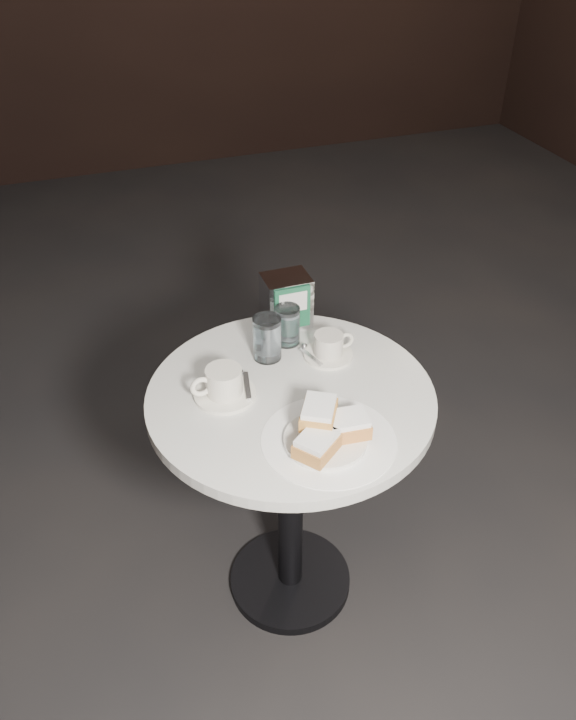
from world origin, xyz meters
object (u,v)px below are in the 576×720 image
Objects in this scene: water_glass_left at (267,339)px; water_glass_right at (287,326)px; cafe_table at (291,452)px; napkin_dispenser at (286,300)px; beignet_plate at (327,432)px; coffee_cup_right at (329,347)px; coffee_cup_left at (224,385)px.

water_glass_left reaches higher than water_glass_right.
cafe_table is 0.41m from napkin_dispenser.
napkin_dispenser is at bearing 72.80° from cafe_table.
napkin_dispenser reaches higher than beignet_plate.
beignet_plate is 1.73× the size of coffee_cup_right.
cafe_table is 0.30m from water_glass_left.
cafe_table is 5.18× the size of napkin_dispenser.
beignet_plate is at bearing -98.77° from napkin_dispenser.
water_glass_left is at bearing 94.06° from beignet_plate.
water_glass_right is at bearing 33.65° from coffee_cup_left.
water_glass_left is at bearing -126.37° from napkin_dispenser.
beignet_plate is 1.65× the size of napkin_dispenser.
beignet_plate is at bearing -96.59° from water_glass_right.
napkin_dispenser is at bearing 72.35° from water_glass_right.
water_glass_right reaches higher than beignet_plate.
water_glass_right is 0.74× the size of napkin_dispenser.
coffee_cup_right is (0.30, 0.07, -0.00)m from coffee_cup_left.
water_glass_right is at bearing 83.41° from beignet_plate.
water_glass_right is at bearing 129.09° from coffee_cup_right.
water_glass_right reaches higher than coffee_cup_left.
beignet_plate is 0.33m from coffee_cup_right.
water_glass_right is at bearing 72.99° from cafe_table.
coffee_cup_right is 0.19m from napkin_dispenser.
cafe_table is at bearing -87.18° from water_glass_left.
coffee_cup_right is at bearing -49.56° from water_glass_right.
cafe_table is at bearing -107.01° from water_glass_right.
coffee_cup_right is 1.17× the size of water_glass_left.
cafe_table is at bearing -18.64° from coffee_cup_left.
cafe_table is 4.60× the size of coffee_cup_left.
coffee_cup_right is at bearing 67.28° from beignet_plate.
coffee_cup_right reaches higher than cafe_table.
coffee_cup_right is at bearing 37.70° from cafe_table.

